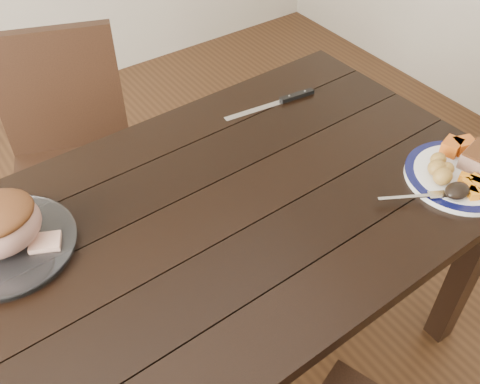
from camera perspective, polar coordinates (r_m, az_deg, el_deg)
ground at (r=1.95m, az=-2.38°, el=-17.96°), size 4.00×4.00×0.00m
dining_table at (r=1.41m, az=-3.14°, el=-5.05°), size 1.63×0.95×0.75m
chair_far at (r=1.98m, az=-17.54°, el=4.17°), size 0.54×0.55×0.93m
dinner_plate at (r=1.55m, az=22.35°, el=1.54°), size 0.29×0.29×0.02m
plate_rim at (r=1.54m, az=22.43°, el=1.77°), size 0.29×0.29×0.02m
serving_platter at (r=1.37m, az=-23.53°, el=-5.40°), size 0.31×0.31×0.02m
pork_slice at (r=1.57m, az=24.22°, el=3.24°), size 0.11×0.10×0.04m
roasted_potatoes at (r=1.50m, az=20.62°, el=2.31°), size 0.10×0.10×0.05m
pumpkin_wedges at (r=1.60m, az=22.20°, el=4.57°), size 0.10×0.08×0.04m
dark_mushroom at (r=1.46m, az=22.18°, el=0.14°), size 0.07×0.05×0.03m
fork at (r=1.43m, az=18.38°, el=-0.48°), size 0.16×0.10×0.00m
cut_slice at (r=1.32m, az=-20.05°, el=-5.11°), size 0.09×0.08×0.02m
carving_knife at (r=1.74m, az=4.98°, el=9.84°), size 0.32×0.06×0.01m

